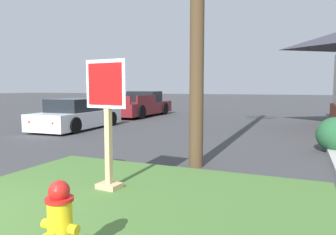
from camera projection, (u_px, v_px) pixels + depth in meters
grass_corner_patch at (121, 209)px, 4.33m from camera, size 5.58×4.67×0.08m
fire_hydrant at (60, 227)px, 2.83m from camera, size 0.38×0.34×0.80m
stop_sign at (107, 127)px, 5.00m from camera, size 0.76×0.31×2.06m
manhole_cover at (112, 163)px, 7.12m from camera, size 0.70×0.70×0.02m
parked_sedan_white at (77, 116)px, 13.10m from camera, size 2.01×4.40×1.25m
pickup_truck_maroon at (140, 106)px, 18.98m from camera, size 2.19×5.29×1.48m
shrub_by_curb at (336, 135)px, 8.26m from camera, size 0.99×0.99×0.94m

